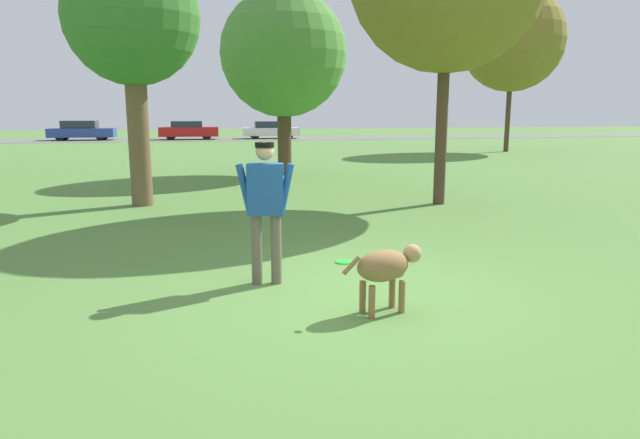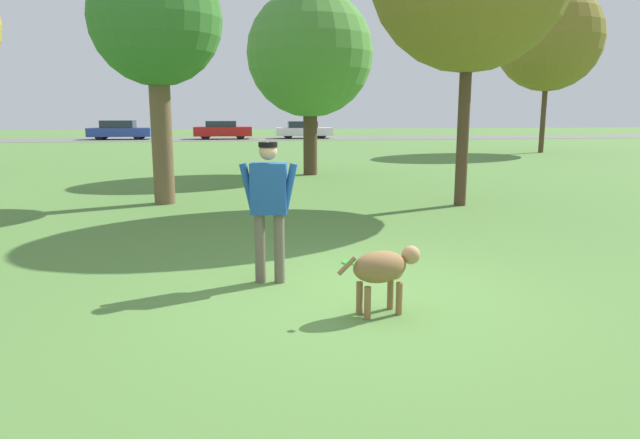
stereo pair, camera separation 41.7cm
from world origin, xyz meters
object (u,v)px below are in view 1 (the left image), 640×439
tree_far_right (513,40)px  parked_car_red (188,130)px  tree_near_left (132,20)px  person (266,201)px  dog (386,267)px  frisbee (344,262)px  parked_car_blue (82,131)px  tree_mid_center (283,54)px  parked_car_white (271,130)px

tree_far_right → parked_car_red: tree_far_right is taller
tree_near_left → parked_car_red: bearing=88.8°
person → parked_car_red: bearing=101.9°
person → dog: size_ratio=1.82×
frisbee → person: bearing=-147.4°
tree_far_right → parked_car_blue: tree_far_right is taller
tree_near_left → parked_car_red: (0.63, 29.85, -3.30)m
tree_near_left → frisbee: bearing=-60.7°
person → frisbee: person is taller
frisbee → tree_far_right: (13.64, 19.47, 5.54)m
person → tree_mid_center: bearing=90.1°
person → frisbee: size_ratio=7.12×
parked_car_blue → parked_car_white: parked_car_blue is taller
parked_car_blue → tree_mid_center: bearing=-64.9°
tree_near_left → parked_car_red: tree_near_left is taller
person → parked_car_white: bearing=92.4°
person → dog: person is taller
frisbee → tree_mid_center: size_ratio=0.04×
tree_mid_center → tree_far_right: bearing=33.0°
person → parked_car_white: (4.63, 36.51, -0.39)m
person → parked_car_red: person is taller
frisbee → tree_near_left: tree_near_left is taller
parked_car_red → dog: bearing=-85.2°
person → tree_near_left: bearing=117.1°
person → tree_near_left: size_ratio=0.32×
parked_car_red → tree_far_right: bearing=-43.8°
tree_far_right → tree_near_left: (-16.85, -13.75, -1.58)m
dog → parked_car_white: size_ratio=0.22×
dog → tree_near_left: tree_near_left is taller
parked_car_red → person: bearing=-86.8°
frisbee → parked_car_blue: size_ratio=0.05×
dog → frisbee: dog is taller
person → parked_car_red: 36.34m
dog → parked_car_red: parked_car_red is taller
parked_car_white → parked_car_red: bearing=-176.2°
person → tree_mid_center: 12.41m
tree_near_left → parked_car_blue: size_ratio=1.21×
tree_mid_center → tree_near_left: tree_mid_center is taller
parked_car_blue → tree_near_left: bearing=-75.8°
frisbee → tree_mid_center: 11.84m
frisbee → parked_car_red: (-2.58, 35.56, 0.66)m
dog → tree_near_left: 9.05m
person → tree_mid_center: tree_mid_center is taller
tree_far_right → parked_car_red: (-16.22, 16.09, -4.88)m
person → tree_far_right: tree_far_right is taller
frisbee → parked_car_red: bearing=94.2°
tree_near_left → parked_car_white: size_ratio=1.29×
tree_far_right → tree_near_left: size_ratio=1.48×
dog → tree_far_right: tree_far_right is taller
tree_mid_center → parked_car_blue: bearing=113.5°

